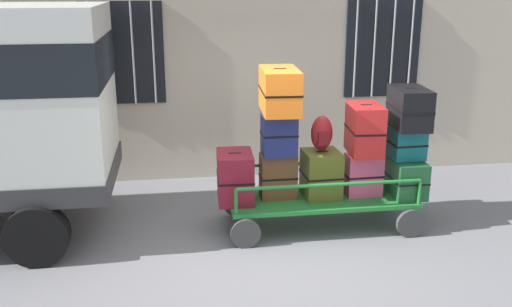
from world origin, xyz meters
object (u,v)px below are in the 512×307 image
(suitcase_midright_bottom, at_px, (363,175))
(suitcase_midright_middle, at_px, (365,129))
(suitcase_midleft_middle, at_px, (279,134))
(suitcase_center_bottom, at_px, (321,174))
(luggage_cart, at_px, (320,201))
(suitcase_left_bottom, at_px, (235,177))
(suitcase_midleft_top, at_px, (280,91))
(suitcase_right_top, at_px, (410,108))
(backpack, at_px, (322,134))
(suitcase_right_middle, at_px, (405,142))
(suitcase_midleft_bottom, at_px, (278,176))
(suitcase_right_bottom, at_px, (403,175))

(suitcase_midright_bottom, xyz_separation_m, suitcase_midright_middle, (-0.00, 0.04, 0.58))
(suitcase_midleft_middle, xyz_separation_m, suitcase_center_bottom, (0.54, -0.01, -0.54))
(luggage_cart, distance_m, suitcase_left_bottom, 1.15)
(luggage_cart, height_order, suitcase_midleft_top, suitcase_midleft_top)
(suitcase_midright_middle, relative_size, suitcase_right_top, 0.89)
(suitcase_midright_bottom, height_order, backpack, backpack)
(luggage_cart, relative_size, suitcase_midright_middle, 3.73)
(suitcase_left_bottom, bearing_deg, suitcase_right_middle, 0.08)
(suitcase_left_bottom, height_order, backpack, backpack)
(suitcase_midleft_middle, bearing_deg, luggage_cart, -0.80)
(suitcase_midleft_bottom, bearing_deg, suitcase_midleft_middle, -90.00)
(suitcase_midright_bottom, relative_size, suitcase_right_top, 0.75)
(suitcase_right_middle, bearing_deg, backpack, 179.85)
(suitcase_center_bottom, distance_m, backpack, 0.52)
(suitcase_midleft_middle, bearing_deg, suitcase_midright_middle, 0.53)
(suitcase_center_bottom, distance_m, suitcase_right_top, 1.36)
(suitcase_midleft_bottom, xyz_separation_m, suitcase_right_bottom, (1.63, -0.03, -0.05))
(suitcase_midleft_top, bearing_deg, suitcase_midright_bottom, -1.11)
(suitcase_midright_bottom, bearing_deg, suitcase_midleft_top, 178.89)
(suitcase_midleft_middle, relative_size, backpack, 1.23)
(suitcase_midleft_middle, bearing_deg, suitcase_left_bottom, 178.68)
(suitcase_right_middle, height_order, suitcase_right_top, suitcase_right_top)
(suitcase_midleft_bottom, bearing_deg, suitcase_right_middle, -0.44)
(suitcase_midright_bottom, bearing_deg, suitcase_midleft_middle, 178.33)
(suitcase_midright_bottom, xyz_separation_m, suitcase_right_top, (0.54, -0.01, 0.85))
(suitcase_midright_bottom, bearing_deg, luggage_cart, 177.45)
(suitcase_midright_middle, bearing_deg, suitcase_midright_bottom, -90.00)
(luggage_cart, relative_size, suitcase_center_bottom, 4.03)
(suitcase_midleft_middle, height_order, suitcase_midleft_top, suitcase_midleft_top)
(suitcase_midleft_bottom, xyz_separation_m, suitcase_right_middle, (1.63, -0.01, 0.38))
(backpack, bearing_deg, suitcase_midright_bottom, -5.23)
(suitcase_left_bottom, relative_size, suitcase_right_bottom, 0.78)
(suitcase_midleft_top, xyz_separation_m, suitcase_midright_middle, (1.08, 0.02, -0.52))
(suitcase_left_bottom, relative_size, suitcase_right_middle, 1.29)
(suitcase_left_bottom, relative_size, suitcase_midright_bottom, 1.15)
(suitcase_midright_middle, bearing_deg, luggage_cart, -178.14)
(suitcase_midleft_bottom, height_order, suitcase_midright_middle, suitcase_midright_middle)
(suitcase_midright_bottom, relative_size, suitcase_right_middle, 1.12)
(suitcase_midleft_top, height_order, suitcase_right_top, suitcase_midleft_top)
(suitcase_midright_bottom, bearing_deg, suitcase_right_middle, 4.97)
(suitcase_midleft_top, xyz_separation_m, suitcase_center_bottom, (0.54, 0.00, -1.08))
(suitcase_left_bottom, xyz_separation_m, suitcase_right_top, (2.17, -0.05, 0.81))
(suitcase_midleft_bottom, xyz_separation_m, suitcase_midright_bottom, (1.08, -0.06, -0.01))
(suitcase_midleft_middle, bearing_deg, backpack, 1.94)
(suitcase_midleft_top, height_order, suitcase_midright_bottom, suitcase_midleft_top)
(suitcase_center_bottom, distance_m, suitcase_right_middle, 1.15)
(luggage_cart, height_order, suitcase_right_middle, suitcase_right_middle)
(suitcase_left_bottom, bearing_deg, suitcase_right_top, -1.33)
(suitcase_midleft_middle, relative_size, suitcase_midright_middle, 0.84)
(suitcase_midleft_middle, distance_m, suitcase_right_top, 1.65)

